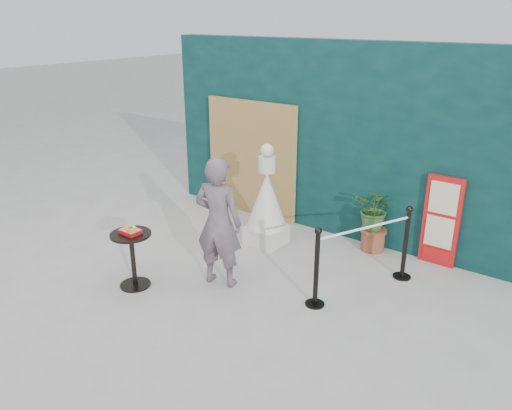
# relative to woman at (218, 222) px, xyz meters

# --- Properties ---
(ground) EXTENTS (60.00, 60.00, 0.00)m
(ground) POSITION_rel_woman_xyz_m (0.23, -0.70, -0.86)
(ground) COLOR #ADAAA5
(ground) RESTS_ON ground
(back_wall) EXTENTS (6.00, 0.30, 3.00)m
(back_wall) POSITION_rel_woman_xyz_m (0.23, 2.45, 0.64)
(back_wall) COLOR #092829
(back_wall) RESTS_ON ground
(bamboo_fence) EXTENTS (1.80, 0.08, 2.00)m
(bamboo_fence) POSITION_rel_woman_xyz_m (-1.17, 2.24, 0.14)
(bamboo_fence) COLOR tan
(bamboo_fence) RESTS_ON ground
(woman) EXTENTS (0.71, 0.56, 1.73)m
(woman) POSITION_rel_woman_xyz_m (0.00, 0.00, 0.00)
(woman) COLOR slate
(woman) RESTS_ON ground
(menu_board) EXTENTS (0.50, 0.07, 1.30)m
(menu_board) POSITION_rel_woman_xyz_m (2.13, 2.25, -0.21)
(menu_board) COLOR red
(menu_board) RESTS_ON ground
(statue) EXTENTS (0.62, 0.62, 1.59)m
(statue) POSITION_rel_woman_xyz_m (-0.21, 1.35, -0.22)
(statue) COLOR silver
(statue) RESTS_ON ground
(cafe_table) EXTENTS (0.52, 0.52, 0.75)m
(cafe_table) POSITION_rel_woman_xyz_m (-0.84, -0.73, -0.37)
(cafe_table) COLOR black
(cafe_table) RESTS_ON ground
(food_basket) EXTENTS (0.26, 0.19, 0.11)m
(food_basket) POSITION_rel_woman_xyz_m (-0.84, -0.73, -0.08)
(food_basket) COLOR #AE1213
(food_basket) RESTS_ON cafe_table
(planter) EXTENTS (0.58, 0.50, 0.98)m
(planter) POSITION_rel_woman_xyz_m (1.21, 2.13, -0.29)
(planter) COLOR #965531
(planter) RESTS_ON ground
(stanchion_barrier) EXTENTS (0.84, 1.54, 1.03)m
(stanchion_barrier) POSITION_rel_woman_xyz_m (1.59, 0.92, -0.37)
(stanchion_barrier) COLOR black
(stanchion_barrier) RESTS_ON ground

